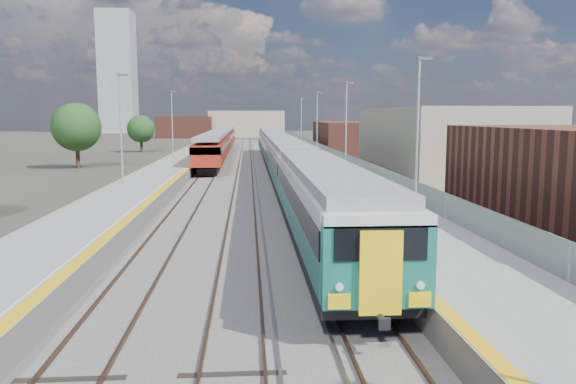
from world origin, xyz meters
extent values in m
plane|color=#47443A|center=(0.00, 50.00, 0.00)|extent=(320.00, 320.00, 0.00)
cube|color=#565451|center=(-2.25, 52.50, 0.03)|extent=(10.50, 155.00, 0.06)
cube|color=#4C3323|center=(0.78, 55.00, 0.11)|extent=(0.07, 160.00, 0.14)
cube|color=#4C3323|center=(2.22, 55.00, 0.11)|extent=(0.07, 160.00, 0.14)
cube|color=#4C3323|center=(-2.72, 55.00, 0.11)|extent=(0.07, 160.00, 0.14)
cube|color=#4C3323|center=(-1.28, 55.00, 0.11)|extent=(0.07, 160.00, 0.14)
cube|color=#4C3323|center=(-6.22, 55.00, 0.11)|extent=(0.07, 160.00, 0.14)
cube|color=#4C3323|center=(-4.78, 55.00, 0.11)|extent=(0.07, 160.00, 0.14)
cube|color=gray|center=(0.45, 55.00, 0.10)|extent=(0.08, 160.00, 0.10)
cube|color=gray|center=(-0.95, 55.00, 0.10)|extent=(0.08, 160.00, 0.10)
cube|color=slate|center=(5.25, 52.50, 0.50)|extent=(4.70, 155.00, 1.00)
cube|color=gray|center=(5.25, 52.50, 1.00)|extent=(4.70, 155.00, 0.03)
cube|color=gold|center=(3.15, 52.50, 1.02)|extent=(0.40, 155.00, 0.01)
cube|color=gray|center=(7.45, 52.50, 1.60)|extent=(0.06, 155.00, 1.20)
cylinder|color=#9EA0A3|center=(6.60, 22.00, 4.77)|extent=(0.12, 0.12, 7.50)
cube|color=#4C4C4F|center=(6.85, 22.00, 8.42)|extent=(0.70, 0.18, 0.14)
cylinder|color=#9EA0A3|center=(6.60, 42.00, 4.77)|extent=(0.12, 0.12, 7.50)
cube|color=#4C4C4F|center=(6.85, 42.00, 8.42)|extent=(0.70, 0.18, 0.14)
cylinder|color=#9EA0A3|center=(6.60, 62.00, 4.77)|extent=(0.12, 0.12, 7.50)
cube|color=#4C4C4F|center=(6.85, 62.00, 8.42)|extent=(0.70, 0.18, 0.14)
cylinder|color=#9EA0A3|center=(6.60, 82.00, 4.77)|extent=(0.12, 0.12, 7.50)
cube|color=#4C4C4F|center=(6.85, 82.00, 8.42)|extent=(0.70, 0.18, 0.14)
cube|color=slate|center=(-9.05, 52.50, 0.50)|extent=(4.30, 155.00, 1.00)
cube|color=gray|center=(-9.05, 52.50, 1.00)|extent=(4.30, 155.00, 0.03)
cube|color=gold|center=(-7.15, 52.50, 1.02)|extent=(0.45, 155.00, 0.01)
cube|color=silver|center=(-7.50, 52.50, 1.03)|extent=(0.08, 155.00, 0.01)
cylinder|color=#9EA0A3|center=(-10.20, 34.00, 4.77)|extent=(0.12, 0.12, 7.50)
cube|color=#4C4C4F|center=(-9.95, 34.00, 8.42)|extent=(0.70, 0.18, 0.14)
cylinder|color=#9EA0A3|center=(-10.20, 60.00, 4.77)|extent=(0.12, 0.12, 7.50)
cube|color=#4C4C4F|center=(-9.95, 60.00, 8.42)|extent=(0.70, 0.18, 0.14)
cube|color=#A49C83|center=(16.00, 45.00, 3.20)|extent=(11.00, 22.00, 6.40)
cube|color=brown|center=(13.00, 78.00, 2.40)|extent=(8.00, 18.00, 4.80)
cube|color=#A49C83|center=(-2.00, 150.00, 3.50)|extent=(20.00, 14.00, 7.00)
cube|color=brown|center=(-18.00, 145.00, 2.80)|extent=(14.00, 12.00, 5.60)
cube|color=gray|center=(-45.00, 190.00, 20.00)|extent=(11.00, 11.00, 40.00)
cube|color=black|center=(1.50, 18.03, 0.86)|extent=(2.66, 19.10, 0.45)
cube|color=#115744|center=(1.50, 18.03, 1.65)|extent=(2.76, 19.10, 1.12)
cube|color=black|center=(1.50, 18.03, 2.53)|extent=(2.82, 19.10, 0.76)
cube|color=silver|center=(1.50, 18.03, 3.13)|extent=(2.76, 19.10, 0.47)
cube|color=gray|center=(1.50, 18.03, 3.55)|extent=(2.45, 19.10, 0.39)
cube|color=black|center=(1.50, 37.63, 0.86)|extent=(2.66, 19.10, 0.45)
cube|color=#115744|center=(1.50, 37.63, 1.65)|extent=(2.76, 19.10, 1.12)
cube|color=black|center=(1.50, 37.63, 2.53)|extent=(2.82, 19.10, 0.76)
cube|color=silver|center=(1.50, 37.63, 3.13)|extent=(2.76, 19.10, 0.47)
cube|color=gray|center=(1.50, 37.63, 3.55)|extent=(2.45, 19.10, 0.39)
cube|color=black|center=(1.50, 57.23, 0.86)|extent=(2.66, 19.10, 0.45)
cube|color=#115744|center=(1.50, 57.23, 1.65)|extent=(2.76, 19.10, 1.12)
cube|color=black|center=(1.50, 57.23, 2.53)|extent=(2.82, 19.10, 0.76)
cube|color=silver|center=(1.50, 57.23, 3.13)|extent=(2.76, 19.10, 0.47)
cube|color=gray|center=(1.50, 57.23, 3.55)|extent=(2.45, 19.10, 0.39)
cube|color=black|center=(1.50, 76.84, 0.86)|extent=(2.66, 19.10, 0.45)
cube|color=#115744|center=(1.50, 76.84, 1.65)|extent=(2.76, 19.10, 1.12)
cube|color=black|center=(1.50, 76.84, 2.53)|extent=(2.82, 19.10, 0.76)
cube|color=silver|center=(1.50, 76.84, 3.13)|extent=(2.76, 19.10, 0.47)
cube|color=gray|center=(1.50, 76.84, 3.55)|extent=(2.45, 19.10, 0.39)
cube|color=#115744|center=(1.50, 8.23, 2.11)|extent=(2.74, 0.59, 2.06)
cube|color=black|center=(1.50, 7.93, 2.69)|extent=(2.25, 0.06, 0.78)
cube|color=yellow|center=(1.50, 7.87, 2.01)|extent=(1.03, 0.10, 2.06)
cube|color=black|center=(-5.50, 55.58, 0.47)|extent=(1.89, 16.08, 0.66)
cube|color=maroon|center=(-5.50, 55.58, 2.04)|extent=(2.79, 18.92, 1.99)
cube|color=black|center=(-5.50, 55.58, 2.54)|extent=(2.85, 18.92, 0.70)
cube|color=gray|center=(-5.50, 55.58, 3.54)|extent=(2.49, 18.92, 0.40)
cube|color=black|center=(-5.50, 75.00, 0.47)|extent=(1.89, 16.08, 0.66)
cube|color=maroon|center=(-5.50, 75.00, 2.04)|extent=(2.79, 18.92, 1.99)
cube|color=black|center=(-5.50, 75.00, 2.54)|extent=(2.85, 18.92, 0.70)
cube|color=gray|center=(-5.50, 75.00, 3.54)|extent=(2.49, 18.92, 0.40)
cube|color=black|center=(-5.50, 94.42, 0.47)|extent=(1.89, 16.08, 0.66)
cube|color=maroon|center=(-5.50, 94.42, 2.04)|extent=(2.79, 18.92, 1.99)
cube|color=black|center=(-5.50, 94.42, 2.54)|extent=(2.85, 18.92, 0.70)
cube|color=gray|center=(-5.50, 94.42, 3.54)|extent=(2.49, 18.92, 0.40)
cylinder|color=#382619|center=(-20.22, 57.85, 1.24)|extent=(0.44, 0.44, 2.49)
sphere|color=#22481B|center=(-20.22, 57.85, 4.49)|extent=(5.25, 5.25, 5.25)
cylinder|color=#382619|center=(-18.43, 85.17, 1.02)|extent=(0.44, 0.44, 2.03)
sphere|color=#22481B|center=(-18.43, 85.17, 3.67)|extent=(4.29, 4.29, 4.29)
cylinder|color=#382619|center=(23.05, 68.66, 1.24)|extent=(0.44, 0.44, 2.48)
sphere|color=#22481B|center=(23.05, 68.66, 4.47)|extent=(5.23, 5.23, 5.23)
camera|label=1|loc=(-1.61, -4.85, 5.71)|focal=35.00mm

